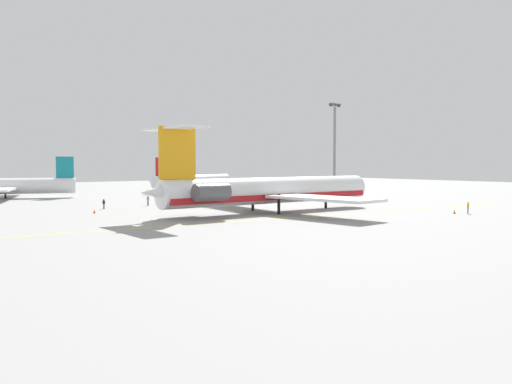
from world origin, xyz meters
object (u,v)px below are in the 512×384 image
Objects in this scene: airliner_mid_left at (195,181)px; ground_crew_near_nose at (148,199)px; ground_crew_near_tail at (104,203)px; light_mast at (335,143)px; main_jetliner at (266,190)px; safety_cone_wingtip at (94,212)px; safety_cone_nose at (291,198)px; ground_crew_portside at (468,206)px; airliner_far_left at (1,186)px; safety_cone_tail at (454,212)px.

airliner_mid_left is 16.15× the size of ground_crew_near_nose.
light_mast reaches higher than ground_crew_near_tail.
safety_cone_wingtip is (-21.20, 14.81, -3.13)m from main_jetliner.
main_jetliner reaches higher than safety_cone_nose.
airliner_mid_left is at bearing -43.99° from ground_crew_portside.
ground_crew_portside is (-2.35, -81.85, -1.49)m from airliner_mid_left.
airliner_mid_left is 1.24× the size of light_mast.
airliner_far_left is at bearing 139.83° from safety_cone_nose.
safety_cone_nose is at bearing 5.95° from safety_cone_wingtip.
airliner_mid_left is 80.62m from safety_cone_tail.
safety_cone_wingtip is 54.03m from safety_cone_tail.
main_jetliner is 77.88× the size of safety_cone_tail.
airliner_far_left is at bearing 166.54° from light_mast.
ground_crew_portside is at bearing -44.23° from safety_cone_tail.
airliner_far_left reaches higher than ground_crew_near_tail.
airliner_far_left is at bearing 113.26° from main_jetliner.
airliner_far_left reaches higher than safety_cone_wingtip.
airliner_far_left is at bearing 94.39° from safety_cone_wingtip.
airliner_mid_left is 17.60× the size of ground_crew_near_tail.
ground_crew_near_nose is 15.26m from safety_cone_wingtip.
airliner_far_left is at bearing 166.68° from airliner_mid_left.
airliner_mid_left is 53.24× the size of safety_cone_tail.
airliner_mid_left is (49.56, 3.11, -0.01)m from airliner_far_left.
ground_crew_near_tail is at bearing 137.78° from ground_crew_near_nose.
safety_cone_wingtip is at bearing -151.37° from airliner_mid_left.
main_jetliner is at bearing 6.25° from ground_crew_portside.
ground_crew_near_nose is (16.24, -35.81, -1.48)m from airliner_far_left.
safety_cone_tail is at bearing 3.43° from ground_crew_portside.
ground_crew_near_tail is (-8.85, -1.86, -0.09)m from ground_crew_near_nose.
light_mast is at bearing 31.15° from safety_cone_nose.
ground_crew_portside is at bearing -40.83° from main_jetliner.
ground_crew_near_tail is at bearing 121.58° from airliner_far_left.
light_mast is (30.65, -22.31, 10.39)m from airliner_mid_left.
ground_crew_portside is (47.21, -78.74, -1.50)m from airliner_far_left.
ground_crew_near_nose is at bearing -147.48° from airliner_mid_left.
safety_cone_tail is 68.78m from light_mast.
safety_cone_wingtip is at bearing 145.63° from main_jetliner.
safety_cone_wingtip is at bearing 9.23° from ground_crew_portside.
ground_crew_near_nose reaches higher than safety_cone_tail.
ground_crew_near_tail is at bearing 1.77° from ground_crew_portside.
airliner_far_left reaches higher than ground_crew_portside.
airliner_mid_left is at bearing 87.34° from safety_cone_tail.
light_mast is at bearing -172.98° from airliner_far_left.
safety_cone_wingtip is 1.00× the size of safety_cone_tail.
main_jetliner reaches higher than ground_crew_portside.
ground_crew_near_tail is 3.03× the size of safety_cone_nose.
light_mast reaches higher than safety_cone_tail.
ground_crew_near_nose reaches higher than safety_cone_nose.
ground_crew_near_tail is 3.03× the size of safety_cone_wingtip.
ground_crew_portside is at bearing 68.72° from ground_crew_near_tail.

